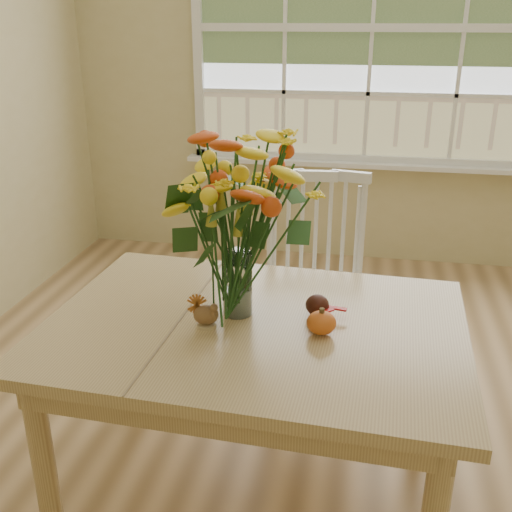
# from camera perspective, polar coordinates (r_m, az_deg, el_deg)

# --- Properties ---
(floor) EXTENTS (4.00, 4.50, 0.01)m
(floor) POSITION_cam_1_polar(r_m,az_deg,el_deg) (2.45, 7.78, -19.77)
(floor) COLOR #957248
(floor) RESTS_ON ground
(wall_back) EXTENTS (4.00, 0.02, 2.70)m
(wall_back) POSITION_cam_1_polar(r_m,az_deg,el_deg) (4.10, 10.83, 17.79)
(wall_back) COLOR #C8BA80
(wall_back) RESTS_ON floor
(window) EXTENTS (2.42, 0.12, 1.74)m
(window) POSITION_cam_1_polar(r_m,az_deg,el_deg) (4.05, 11.02, 20.31)
(window) COLOR silver
(window) RESTS_ON wall_back
(dining_table) EXTENTS (1.36, 1.00, 0.71)m
(dining_table) POSITION_cam_1_polar(r_m,az_deg,el_deg) (1.97, -0.11, -8.66)
(dining_table) COLOR tan
(dining_table) RESTS_ON floor
(windsor_chair) EXTENTS (0.50, 0.48, 0.97)m
(windsor_chair) POSITION_cam_1_polar(r_m,az_deg,el_deg) (2.67, 5.59, -1.89)
(windsor_chair) COLOR white
(windsor_chair) RESTS_ON floor
(flower_vase) EXTENTS (0.45, 0.45, 0.53)m
(flower_vase) POSITION_cam_1_polar(r_m,az_deg,el_deg) (1.85, -1.85, 3.39)
(flower_vase) COLOR white
(flower_vase) RESTS_ON dining_table
(pumpkin) EXTENTS (0.09, 0.09, 0.07)m
(pumpkin) POSITION_cam_1_polar(r_m,az_deg,el_deg) (1.85, 6.24, -6.44)
(pumpkin) COLOR #D45419
(pumpkin) RESTS_ON dining_table
(turkey_figurine) EXTENTS (0.09, 0.07, 0.10)m
(turkey_figurine) POSITION_cam_1_polar(r_m,az_deg,el_deg) (1.89, -4.79, -5.62)
(turkey_figurine) COLOR #CCB78C
(turkey_figurine) RESTS_ON dining_table
(dark_gourd) EXTENTS (0.13, 0.08, 0.07)m
(dark_gourd) POSITION_cam_1_polar(r_m,az_deg,el_deg) (1.96, 5.85, -4.76)
(dark_gourd) COLOR #38160F
(dark_gourd) RESTS_ON dining_table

